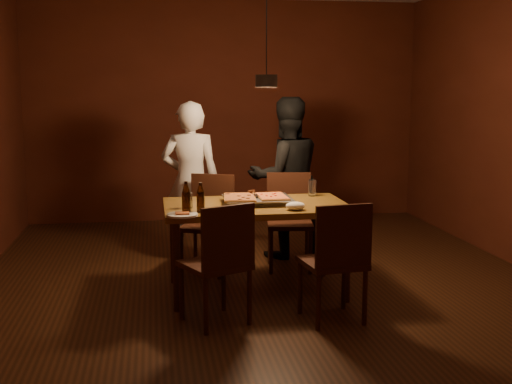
{
  "coord_description": "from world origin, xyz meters",
  "views": [
    {
      "loc": [
        -0.93,
        -5.23,
        1.69
      ],
      "look_at": [
        -0.1,
        -0.12,
        0.85
      ],
      "focal_mm": 45.0,
      "sensor_mm": 36.0,
      "label": 1
    }
  ],
  "objects": [
    {
      "name": "beer_bottle_b",
      "position": [
        -0.58,
        -0.39,
        0.86
      ],
      "size": [
        0.06,
        0.06,
        0.23
      ],
      "color": "black",
      "rests_on": "dining_table"
    },
    {
      "name": "pizza_cheese",
      "position": [
        0.03,
        -0.09,
        0.81
      ],
      "size": [
        0.24,
        0.37,
        0.02
      ],
      "primitive_type": "cube",
      "rotation": [
        0.0,
        0.0,
        0.01
      ],
      "color": "gold",
      "rests_on": "pizza_tray"
    },
    {
      "name": "diner_white",
      "position": [
        -0.57,
        1.0,
        0.79
      ],
      "size": [
        0.62,
        0.46,
        1.57
      ],
      "primitive_type": "imported",
      "rotation": [
        0.0,
        0.0,
        2.99
      ],
      "color": "silver",
      "rests_on": "floor"
    },
    {
      "name": "chair_far_left",
      "position": [
        -0.43,
        0.62,
        0.54
      ],
      "size": [
        0.56,
        0.56,
        0.49
      ],
      "rotation": [
        0.0,
        0.0,
        2.72
      ],
      "color": "#38190F",
      "rests_on": "floor"
    },
    {
      "name": "dining_table",
      "position": [
        -0.1,
        -0.12,
        0.68
      ],
      "size": [
        1.5,
        0.9,
        0.75
      ],
      "color": "brown",
      "rests_on": "floor"
    },
    {
      "name": "chair_far_right",
      "position": [
        0.33,
        0.61,
        0.54
      ],
      "size": [
        0.48,
        0.48,
        0.49
      ],
      "rotation": [
        0.0,
        0.0,
        3.0
      ],
      "color": "#38190F",
      "rests_on": "floor"
    },
    {
      "name": "pizza_tray",
      "position": [
        -0.09,
        -0.08,
        0.77
      ],
      "size": [
        0.57,
        0.48,
        0.05
      ],
      "primitive_type": "cube",
      "rotation": [
        0.0,
        0.0,
        0.05
      ],
      "color": "silver",
      "rests_on": "dining_table"
    },
    {
      "name": "pendant_lamp",
      "position": [
        0.0,
        0.0,
        1.76
      ],
      "size": [
        0.18,
        0.18,
        1.1
      ],
      "color": "black",
      "rests_on": "ceiling"
    },
    {
      "name": "napkin",
      "position": [
        0.16,
        -0.43,
        0.78
      ],
      "size": [
        0.16,
        0.12,
        0.06
      ],
      "primitive_type": "ellipsoid",
      "color": "white",
      "rests_on": "dining_table"
    },
    {
      "name": "spatula",
      "position": [
        -0.09,
        -0.05,
        0.81
      ],
      "size": [
        0.14,
        0.25,
        0.04
      ],
      "primitive_type": null,
      "rotation": [
        0.0,
        0.0,
        0.23
      ],
      "color": "silver",
      "rests_on": "pizza_tray"
    },
    {
      "name": "beer_bottle_a",
      "position": [
        -0.69,
        -0.44,
        0.87
      ],
      "size": [
        0.07,
        0.07,
        0.25
      ],
      "color": "black",
      "rests_on": "dining_table"
    },
    {
      "name": "plate_slice",
      "position": [
        -0.73,
        -0.53,
        0.76
      ],
      "size": [
        0.23,
        0.23,
        0.03
      ],
      "color": "white",
      "rests_on": "dining_table"
    },
    {
      "name": "pizza_meat",
      "position": [
        -0.24,
        -0.09,
        0.81
      ],
      "size": [
        0.29,
        0.42,
        0.02
      ],
      "primitive_type": "cube",
      "rotation": [
        0.0,
        0.0,
        -0.1
      ],
      "color": "maroon",
      "rests_on": "pizza_tray"
    },
    {
      "name": "chair_near_left",
      "position": [
        -0.47,
        -0.84,
        0.54
      ],
      "size": [
        0.56,
        0.56,
        0.49
      ],
      "rotation": [
        0.0,
        0.0,
        0.43
      ],
      "color": "#38190F",
      "rests_on": "floor"
    },
    {
      "name": "water_glass_left",
      "position": [
        -0.67,
        -0.2,
        0.81
      ],
      "size": [
        0.08,
        0.08,
        0.12
      ],
      "primitive_type": "cylinder",
      "color": "silver",
      "rests_on": "dining_table"
    },
    {
      "name": "chair_near_right",
      "position": [
        0.35,
        -0.93,
        0.54
      ],
      "size": [
        0.47,
        0.47,
        0.49
      ],
      "rotation": [
        0.0,
        0.0,
        0.13
      ],
      "color": "#38190F",
      "rests_on": "floor"
    },
    {
      "name": "room_shell",
      "position": [
        0.0,
        0.0,
        1.4
      ],
      "size": [
        6.0,
        6.0,
        6.0
      ],
      "color": "#3B1F10",
      "rests_on": "ground"
    },
    {
      "name": "water_glass_right",
      "position": [
        0.45,
        0.2,
        0.82
      ],
      "size": [
        0.07,
        0.07,
        0.14
      ],
      "primitive_type": "cylinder",
      "color": "silver",
      "rests_on": "dining_table"
    },
    {
      "name": "diner_dark",
      "position": [
        0.38,
        1.0,
        0.8
      ],
      "size": [
        0.85,
        0.71,
        1.61
      ],
      "primitive_type": "imported",
      "rotation": [
        0.0,
        0.0,
        3.27
      ],
      "color": "black",
      "rests_on": "floor"
    }
  ]
}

